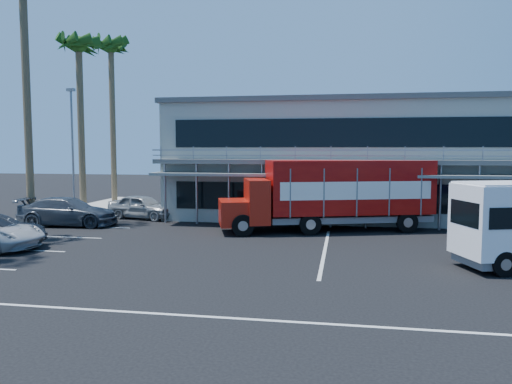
# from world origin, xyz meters

# --- Properties ---
(ground) EXTENTS (120.00, 120.00, 0.00)m
(ground) POSITION_xyz_m (0.00, 0.00, 0.00)
(ground) COLOR black
(ground) RESTS_ON ground
(building) EXTENTS (22.40, 12.00, 7.30)m
(building) POSITION_xyz_m (3.00, 14.94, 3.66)
(building) COLOR #9CA093
(building) RESTS_ON ground
(curb_strip) EXTENTS (3.00, 32.00, 0.16)m
(curb_strip) POSITION_xyz_m (-15.00, 6.00, 0.08)
(curb_strip) COLOR #A5A399
(curb_strip) RESTS_ON ground
(palm_e) EXTENTS (2.80, 2.80, 12.25)m
(palm_e) POSITION_xyz_m (-14.70, 13.00, 10.57)
(palm_e) COLOR brown
(palm_e) RESTS_ON ground
(palm_f) EXTENTS (2.80, 2.80, 13.25)m
(palm_f) POSITION_xyz_m (-15.10, 18.50, 11.47)
(palm_f) COLOR brown
(palm_f) RESTS_ON ground
(light_pole_far) EXTENTS (0.50, 0.25, 8.09)m
(light_pole_far) POSITION_xyz_m (-14.20, 11.00, 4.50)
(light_pole_far) COLOR gray
(light_pole_far) RESTS_ON ground
(red_truck) EXTENTS (11.29, 5.76, 3.72)m
(red_truck) POSITION_xyz_m (2.27, 8.27, 2.05)
(red_truck) COLOR #A7190D
(red_truck) RESTS_ON ground
(parked_car_d) EXTENTS (5.66, 2.71, 1.59)m
(parked_car_d) POSITION_xyz_m (-12.50, 7.40, 0.80)
(parked_car_d) COLOR #333A44
(parked_car_d) RESTS_ON ground
(parked_car_e) EXTENTS (4.67, 2.68, 1.50)m
(parked_car_e) POSITION_xyz_m (-9.50, 10.76, 0.75)
(parked_car_e) COLOR gray
(parked_car_e) RESTS_ON ground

